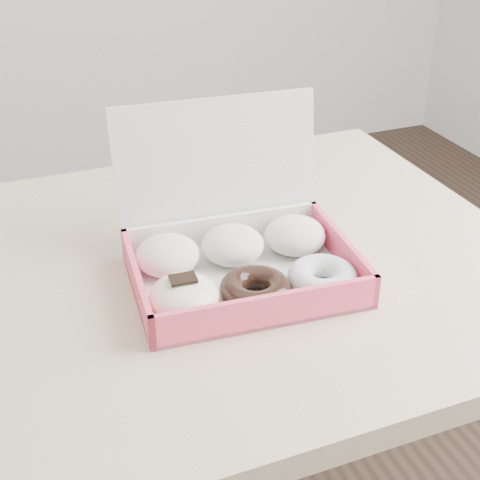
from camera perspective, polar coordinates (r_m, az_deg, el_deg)
name	(u,v)px	position (r m, az deg, el deg)	size (l,w,h in m)	color
table	(149,314)	(1.06, -7.74, -6.26)	(1.20, 0.80, 0.75)	#C7B383
donut_box	(237,255)	(0.98, -0.22, -1.29)	(0.34, 0.30, 0.23)	silver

